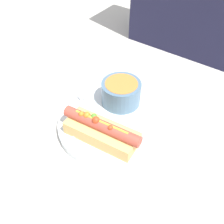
# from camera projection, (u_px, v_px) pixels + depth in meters

# --- Properties ---
(ground_plane) EXTENTS (4.00, 4.00, 0.00)m
(ground_plane) POSITION_uv_depth(u_px,v_px,m) (112.00, 126.00, 0.63)
(ground_plane) COLOR #BCB7AD
(dinner_plate) EXTENTS (0.25, 0.25, 0.02)m
(dinner_plate) POSITION_uv_depth(u_px,v_px,m) (112.00, 123.00, 0.62)
(dinner_plate) COLOR white
(dinner_plate) RESTS_ON ground_plane
(hot_dog) EXTENTS (0.18, 0.08, 0.06)m
(hot_dog) POSITION_uv_depth(u_px,v_px,m) (101.00, 131.00, 0.56)
(hot_dog) COLOR #DBAD60
(hot_dog) RESTS_ON dinner_plate
(soup_bowl) EXTENTS (0.10, 0.10, 0.06)m
(soup_bowl) POSITION_uv_depth(u_px,v_px,m) (121.00, 92.00, 0.64)
(soup_bowl) COLOR slate
(soup_bowl) RESTS_ON dinner_plate
(spoon) EXTENTS (0.10, 0.14, 0.01)m
(spoon) POSITION_uv_depth(u_px,v_px,m) (81.00, 101.00, 0.66)
(spoon) COLOR #B7B7BC
(spoon) RESTS_ON dinner_plate
(napkin) EXTENTS (0.11, 0.06, 0.01)m
(napkin) POSITION_uv_depth(u_px,v_px,m) (195.00, 95.00, 0.70)
(napkin) COLOR white
(napkin) RESTS_ON ground_plane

